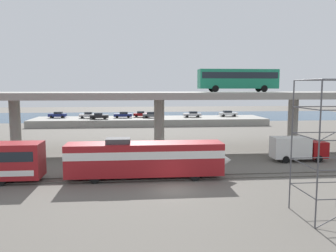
{
  "coord_description": "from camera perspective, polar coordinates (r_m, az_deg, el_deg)",
  "views": [
    {
      "loc": [
        -3.35,
        -29.98,
        9.28
      ],
      "look_at": [
        0.79,
        14.53,
        4.14
      ],
      "focal_mm": 36.74,
      "sensor_mm": 36.0,
      "label": 1
    }
  ],
  "objects": [
    {
      "name": "parked_car_4",
      "position": [
        85.62,
        -7.47,
        1.87
      ],
      "size": [
        4.45,
        1.88,
        1.5
      ],
      "rotation": [
        0.0,
        0.0,
        3.14
      ],
      "color": "navy",
      "rests_on": "pier_parking_lot"
    },
    {
      "name": "parked_car_1",
      "position": [
        89.19,
        -17.84,
        1.79
      ],
      "size": [
        4.29,
        1.94,
        1.5
      ],
      "rotation": [
        0.0,
        0.0,
        3.14
      ],
      "color": "navy",
      "rests_on": "pier_parking_lot"
    },
    {
      "name": "parked_car_7",
      "position": [
        86.75,
        4.06,
        1.97
      ],
      "size": [
        4.44,
        1.96,
        1.5
      ],
      "rotation": [
        0.0,
        0.0,
        3.14
      ],
      "color": "#B7B7BC",
      "rests_on": "pier_parking_lot"
    },
    {
      "name": "rail_strip_far",
      "position": [
        36.12,
        0.19,
        -8.23
      ],
      "size": [
        110.0,
        0.12,
        0.12
      ],
      "primitive_type": "cube",
      "color": "#59544C",
      "rests_on": "ground_plane"
    },
    {
      "name": "rail_strip_near",
      "position": [
        34.62,
        0.44,
        -8.88
      ],
      "size": [
        110.0,
        0.12,
        0.12
      ],
      "primitive_type": "cube",
      "color": "#59544C",
      "rests_on": "ground_plane"
    },
    {
      "name": "train_locomotive",
      "position": [
        34.75,
        -2.54,
        -5.22
      ],
      "size": [
        16.66,
        3.04,
        4.18
      ],
      "color": "maroon",
      "rests_on": "ground_plane"
    },
    {
      "name": "scaffolding_tower",
      "position": [
        26.54,
        25.48,
        -2.76
      ],
      "size": [
        3.95,
        3.95,
        9.81
      ],
      "color": "#47474C",
      "rests_on": "ground_plane"
    },
    {
      "name": "parked_car_6",
      "position": [
        86.27,
        -13.16,
        1.78
      ],
      "size": [
        4.02,
        1.85,
        1.5
      ],
      "rotation": [
        0.0,
        0.0,
        3.14
      ],
      "color": "silver",
      "rests_on": "pier_parking_lot"
    },
    {
      "name": "parked_car_3",
      "position": [
        83.11,
        -11.35,
        1.65
      ],
      "size": [
        4.26,
        1.88,
        1.5
      ],
      "color": "black",
      "rests_on": "pier_parking_lot"
    },
    {
      "name": "ground_plane",
      "position": [
        31.56,
        1.03,
        -10.54
      ],
      "size": [
        260.0,
        260.0,
        0.0
      ],
      "primitive_type": "plane",
      "color": "#605B54"
    },
    {
      "name": "transit_bus_on_overpass",
      "position": [
        53.63,
        11.53,
        7.77
      ],
      "size": [
        12.0,
        2.68,
        3.4
      ],
      "color": "#197A56",
      "rests_on": "highway_overpass"
    },
    {
      "name": "pier_parking_lot",
      "position": [
        85.47,
        -3.04,
        0.85
      ],
      "size": [
        56.77,
        12.13,
        1.59
      ],
      "primitive_type": "cube",
      "color": "gray",
      "rests_on": "ground_plane"
    },
    {
      "name": "parked_car_0",
      "position": [
        84.92,
        -2.73,
        1.88
      ],
      "size": [
        4.49,
        1.93,
        1.5
      ],
      "color": "#515459",
      "rests_on": "pier_parking_lot"
    },
    {
      "name": "highway_overpass",
      "position": [
        50.12,
        -1.48,
        4.75
      ],
      "size": [
        96.0,
        12.07,
        8.48
      ],
      "color": "gray",
      "rests_on": "ground_plane"
    },
    {
      "name": "service_truck_west",
      "position": [
        45.93,
        20.62,
        -3.45
      ],
      "size": [
        6.8,
        2.46,
        3.04
      ],
      "color": "maroon",
      "rests_on": "ground_plane"
    },
    {
      "name": "parked_car_5",
      "position": [
        87.3,
        -4.45,
        1.99
      ],
      "size": [
        4.09,
        1.95,
        1.5
      ],
      "color": "maroon",
      "rests_on": "pier_parking_lot"
    },
    {
      "name": "harbor_water",
      "position": [
        108.43,
        -3.53,
        1.63
      ],
      "size": [
        140.0,
        36.0,
        0.01
      ],
      "primitive_type": "cube",
      "color": "navy",
      "rests_on": "ground_plane"
    },
    {
      "name": "parked_car_2",
      "position": [
        90.34,
        9.94,
        2.07
      ],
      "size": [
        4.63,
        1.93,
        1.5
      ],
      "color": "silver",
      "rests_on": "pier_parking_lot"
    }
  ]
}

